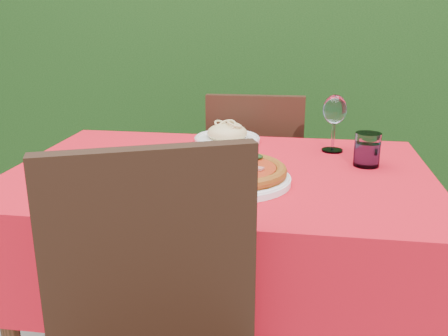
# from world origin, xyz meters

# --- Properties ---
(hedge) EXTENTS (3.20, 0.55, 1.78)m
(hedge) POSITION_xyz_m (0.00, 1.55, 0.92)
(hedge) COLOR black
(hedge) RESTS_ON ground
(dining_table) EXTENTS (1.26, 0.86, 0.75)m
(dining_table) POSITION_xyz_m (0.00, 0.00, 0.60)
(dining_table) COLOR #4B2918
(dining_table) RESTS_ON ground
(chair_far) EXTENTS (0.41, 0.41, 0.88)m
(chair_far) POSITION_xyz_m (0.05, 0.66, 0.51)
(chair_far) COLOR black
(chair_far) RESTS_ON ground
(pizza_plate) EXTENTS (0.37, 0.37, 0.06)m
(pizza_plate) POSITION_xyz_m (0.06, -0.12, 0.78)
(pizza_plate) COLOR white
(pizza_plate) RESTS_ON dining_table
(pasta_plate) EXTENTS (0.24, 0.24, 0.07)m
(pasta_plate) POSITION_xyz_m (-0.03, 0.33, 0.77)
(pasta_plate) COLOR silver
(pasta_plate) RESTS_ON dining_table
(water_glass) EXTENTS (0.08, 0.08, 0.10)m
(water_glass) POSITION_xyz_m (0.44, 0.10, 0.79)
(water_glass) COLOR silver
(water_glass) RESTS_ON dining_table
(wine_glass) EXTENTS (0.08, 0.08, 0.19)m
(wine_glass) POSITION_xyz_m (0.35, 0.26, 0.88)
(wine_glass) COLOR silver
(wine_glass) RESTS_ON dining_table
(fork) EXTENTS (0.04, 0.17, 0.00)m
(fork) POSITION_xyz_m (-0.27, -0.04, 0.75)
(fork) COLOR silver
(fork) RESTS_ON dining_table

